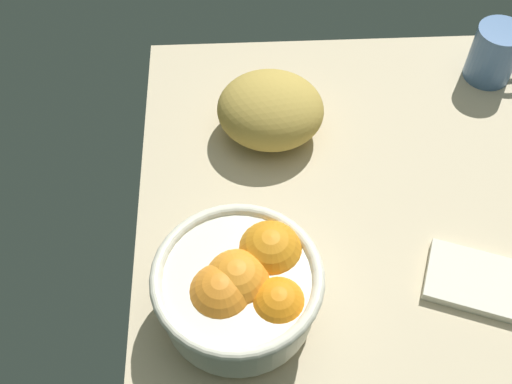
{
  "coord_description": "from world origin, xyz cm",
  "views": [
    {
      "loc": [
        -24.33,
        -55.78,
        76.2
      ],
      "look_at": [
        -21.93,
        -4.02,
        5.0
      ],
      "focal_mm": 43.52,
      "sensor_mm": 36.0,
      "label": 1
    }
  ],
  "objects_px": {
    "napkin_folded": "(483,283)",
    "bread_loaf": "(270,110)",
    "fruit_bowl": "(242,287)",
    "mug": "(496,54)"
  },
  "relations": [
    {
      "from": "napkin_folded",
      "to": "fruit_bowl",
      "type": "bearing_deg",
      "value": -176.1
    },
    {
      "from": "fruit_bowl",
      "to": "napkin_folded",
      "type": "relative_size",
      "value": 1.41
    },
    {
      "from": "fruit_bowl",
      "to": "bread_loaf",
      "type": "height_order",
      "value": "fruit_bowl"
    },
    {
      "from": "fruit_bowl",
      "to": "mug",
      "type": "height_order",
      "value": "fruit_bowl"
    },
    {
      "from": "fruit_bowl",
      "to": "bread_loaf",
      "type": "xyz_separation_m",
      "value": [
        0.05,
        0.32,
        -0.02
      ]
    },
    {
      "from": "bread_loaf",
      "to": "napkin_folded",
      "type": "relative_size",
      "value": 1.11
    },
    {
      "from": "fruit_bowl",
      "to": "napkin_folded",
      "type": "height_order",
      "value": "fruit_bowl"
    },
    {
      "from": "napkin_folded",
      "to": "mug",
      "type": "distance_m",
      "value": 0.43
    },
    {
      "from": "fruit_bowl",
      "to": "mug",
      "type": "relative_size",
      "value": 1.7
    },
    {
      "from": "napkin_folded",
      "to": "bread_loaf",
      "type": "bearing_deg",
      "value": 132.77
    }
  ]
}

